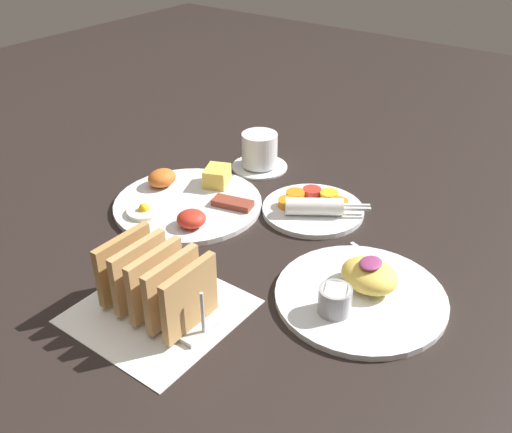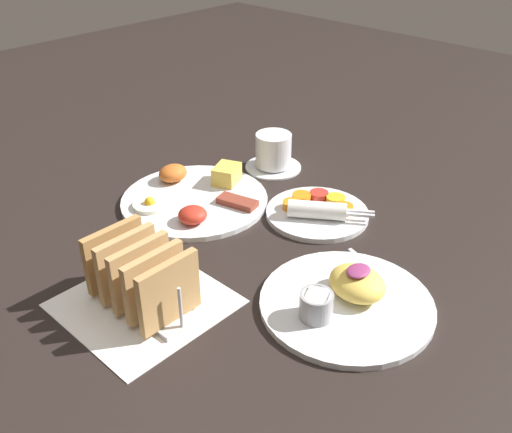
% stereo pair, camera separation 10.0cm
% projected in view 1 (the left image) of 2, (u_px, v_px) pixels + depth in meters
% --- Properties ---
extents(ground_plane, '(3.00, 3.00, 0.00)m').
position_uv_depth(ground_plane, '(245.00, 256.00, 0.95)').
color(ground_plane, black).
extents(napkin_flat, '(0.22, 0.22, 0.00)m').
position_uv_depth(napkin_flat, '(159.00, 311.00, 0.83)').
color(napkin_flat, white).
rests_on(napkin_flat, ground_plane).
extents(plate_breakfast, '(0.28, 0.28, 0.05)m').
position_uv_depth(plate_breakfast, '(188.00, 200.00, 1.09)').
color(plate_breakfast, white).
rests_on(plate_breakfast, ground_plane).
extents(plate_condiments, '(0.19, 0.20, 0.04)m').
position_uv_depth(plate_condiments, '(313.00, 207.00, 1.06)').
color(plate_condiments, white).
rests_on(plate_condiments, ground_plane).
extents(plate_foreground, '(0.26, 0.26, 0.06)m').
position_uv_depth(plate_foreground, '(360.00, 291.00, 0.85)').
color(plate_foreground, white).
rests_on(plate_foreground, ground_plane).
extents(toast_rack, '(0.10, 0.18, 0.10)m').
position_uv_depth(toast_rack, '(156.00, 283.00, 0.80)').
color(toast_rack, '#B7B7BC').
rests_on(toast_rack, ground_plane).
extents(coffee_cup, '(0.12, 0.12, 0.08)m').
position_uv_depth(coffee_cup, '(260.00, 152.00, 1.21)').
color(coffee_cup, white).
rests_on(coffee_cup, ground_plane).
extents(teaspoon, '(0.05, 0.12, 0.01)m').
position_uv_depth(teaspoon, '(389.00, 266.00, 0.92)').
color(teaspoon, silver).
rests_on(teaspoon, ground_plane).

